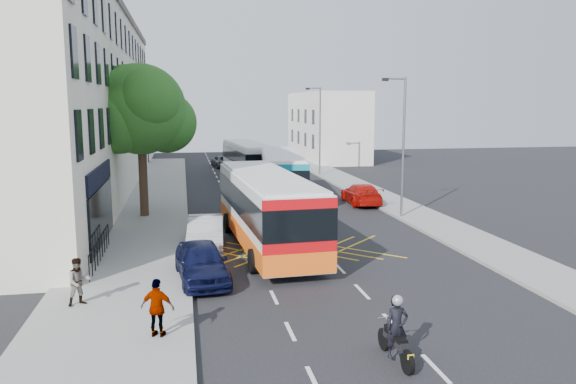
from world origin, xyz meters
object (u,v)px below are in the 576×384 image
motorbike (396,331)px  red_hatchback (361,194)px  distant_car_grey (223,162)px  pedestrian_far (158,308)px  bus_mid (282,175)px  lamp_near (402,140)px  parked_car_blue (202,262)px  pedestrian_near (79,282)px  street_tree (140,110)px  distant_car_silver (281,165)px  distant_car_dark (283,154)px  parked_car_silver (206,233)px  bus_near (267,208)px  bus_far (247,160)px  lamp_far (319,126)px

motorbike → red_hatchback: motorbike is taller
distant_car_grey → pedestrian_far: size_ratio=2.57×
bus_mid → distant_car_grey: size_ratio=2.78×
lamp_near → pedestrian_far: size_ratio=4.76×
parked_car_blue → pedestrian_near: (-4.03, -2.24, 0.18)m
street_tree → red_hatchback: street_tree is taller
lamp_near → distant_car_silver: size_ratio=1.89×
street_tree → distant_car_dark: bearing=66.4°
parked_car_blue → parked_car_silver: parked_car_silver is taller
bus_near → pedestrian_far: bus_near is taller
parked_car_blue → pedestrian_near: bearing=-156.6°
street_tree → distant_car_dark: size_ratio=2.07×
street_tree → distant_car_grey: street_tree is taller
distant_car_dark → street_tree: bearing=58.7°
distant_car_grey → parked_car_blue: bearing=-103.1°
lamp_near → distant_car_grey: 30.09m
parked_car_silver → bus_near: bearing=4.5°
lamp_near → distant_car_silver: bearing=97.0°
bus_mid → bus_far: bearing=102.1°
distant_car_silver → distant_car_dark: distant_car_silver is taller
bus_far → parked_car_silver: bearing=-106.0°
pedestrian_near → pedestrian_far: 4.02m
lamp_far → parked_car_silver: (-11.45, -24.98, -3.86)m
bus_near → bus_mid: bus_near is taller
lamp_near → distant_car_dark: lamp_near is taller
bus_far → parked_car_blue: (-5.10, -29.23, -0.93)m
street_tree → lamp_far: street_tree is taller
pedestrian_far → distant_car_grey: bearing=-76.4°
pedestrian_far → bus_mid: bearing=-88.4°
distant_car_silver → motorbike: bearing=78.2°
lamp_near → distant_car_grey: lamp_near is taller
pedestrian_near → distant_car_dark: bearing=46.0°
bus_far → parked_car_silver: size_ratio=2.51×
bus_near → distant_car_grey: bearing=86.2°
street_tree → parked_car_blue: 14.14m
bus_mid → parked_car_blue: (-6.14, -17.23, -0.99)m
red_hatchback → parked_car_silver: bearing=46.2°
bus_mid → distant_car_dark: bus_mid is taller
motorbike → red_hatchback: size_ratio=0.43×
bus_near → pedestrian_far: (-4.60, -10.06, -0.83)m
bus_mid → motorbike: size_ratio=5.85×
bus_near → pedestrian_far: bearing=-117.8°
parked_car_silver → bus_far: bearing=82.6°
red_hatchback → pedestrian_far: pedestrian_far is taller
red_hatchback → distant_car_silver: size_ratio=1.13×
lamp_near → parked_car_blue: lamp_near is taller
bus_far → distant_car_dark: size_ratio=2.71×
parked_car_silver → lamp_near: bearing=27.0°
distant_car_silver → distant_car_dark: 11.41m
bus_far → pedestrian_near: size_ratio=7.32×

